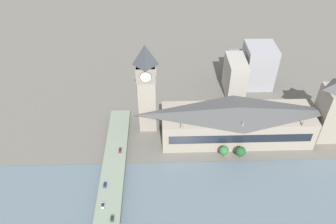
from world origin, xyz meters
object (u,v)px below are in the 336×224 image
clock_tower (147,86)px  car_southbound_tail (120,150)px  road_bridge (109,203)px  car_southbound_mid (112,219)px  parliament_hall (237,123)px  car_southbound_lead (105,185)px  car_northbound_tail (103,205)px  victoria_tower (334,109)px

clock_tower → car_southbound_tail: size_ratio=14.91×
road_bridge → car_southbound_mid: car_southbound_mid is taller
car_southbound_mid → car_southbound_tail: (51.74, -0.01, -0.05)m
road_bridge → parliament_hall: bearing=-55.4°
clock_tower → car_southbound_lead: bearing=157.2°
car_southbound_lead → car_northbound_tail: bearing=-177.8°
clock_tower → road_bridge: clock_tower is taller
road_bridge → car_southbound_mid: size_ratio=42.29×
car_northbound_tail → car_southbound_mid: 10.73m
car_southbound_lead → car_southbound_tail: 29.36m
victoria_tower → car_southbound_mid: size_ratio=13.36×
parliament_hall → car_northbound_tail: size_ratio=25.25×
car_southbound_lead → car_southbound_mid: bearing=-164.0°
parliament_hall → car_northbound_tail: (-59.91, 86.69, -7.36)m
victoria_tower → car_northbound_tail: 164.69m
car_southbound_lead → car_southbound_mid: size_ratio=0.98×
parliament_hall → road_bridge: size_ratio=0.62×
car_southbound_lead → clock_tower: bearing=-22.8°
clock_tower → victoria_tower: clock_tower is taller
road_bridge → car_northbound_tail: (-2.25, 2.98, 1.67)m
car_northbound_tail → car_southbound_mid: (-8.83, -6.10, 0.04)m
parliament_hall → car_southbound_tail: size_ratio=22.98×
parliament_hall → car_southbound_tail: (-17.00, 80.57, -7.38)m
car_northbound_tail → parliament_hall: bearing=-55.4°
victoria_tower → car_southbound_tail: 148.31m
car_northbound_tail → car_southbound_tail: car_northbound_tail is taller
parliament_hall → clock_tower: clock_tower is taller
clock_tower → road_bridge: bearing=163.3°
clock_tower → parliament_hall: bearing=-102.4°
parliament_hall → car_southbound_lead: size_ratio=26.90×
parliament_hall → car_southbound_lead: 98.71m
car_northbound_tail → victoria_tower: bearing=-68.5°
road_bridge → car_southbound_tail: 40.81m
parliament_hall → road_bridge: parliament_hall is taller
road_bridge → car_southbound_lead: bearing=16.3°
road_bridge → car_northbound_tail: bearing=127.0°
car_northbound_tail → car_southbound_lead: size_ratio=1.07×
road_bridge → car_southbound_mid: bearing=-164.3°
parliament_hall → car_southbound_lead: bearing=117.6°
clock_tower → car_southbound_lead: clock_tower is taller
parliament_hall → car_northbound_tail: 105.63m
car_northbound_tail → clock_tower: bearing=-18.4°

